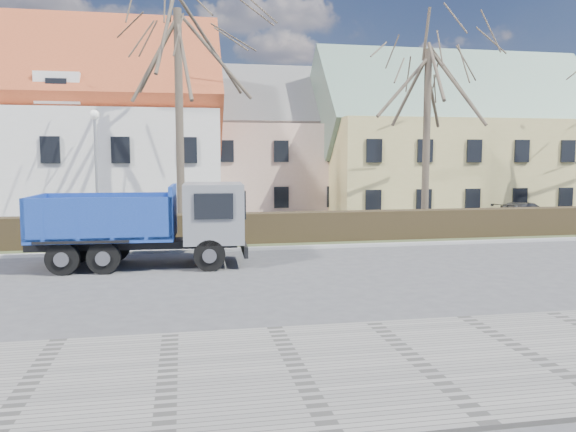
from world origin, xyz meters
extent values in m
plane|color=#444446|center=(0.00, 0.00, 0.00)|extent=(120.00, 120.00, 0.00)
cube|color=gray|center=(0.00, -8.50, 0.04)|extent=(80.00, 5.00, 0.08)
cube|color=#9C9C9C|center=(0.00, 4.60, 0.06)|extent=(80.00, 0.30, 0.12)
cube|color=#384225|center=(0.00, 6.20, 0.05)|extent=(80.00, 3.00, 0.10)
cube|color=black|center=(0.00, 6.00, 0.65)|extent=(60.00, 0.90, 1.30)
imported|color=black|center=(-7.79, 11.47, 0.59)|extent=(3.65, 2.01, 1.18)
imported|color=#2F2F30|center=(17.02, 10.69, 0.62)|extent=(4.63, 3.38, 1.25)
camera|label=1|loc=(-1.90, -17.75, 3.77)|focal=35.00mm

